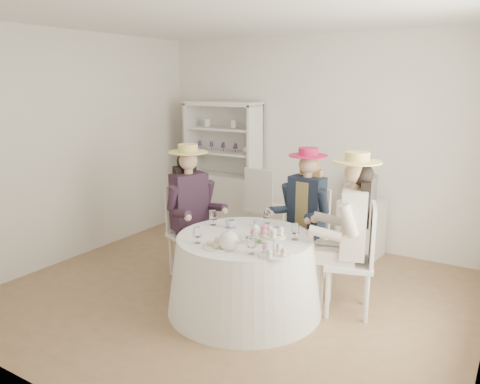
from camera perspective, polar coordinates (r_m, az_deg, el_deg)
The scene contains 22 objects.
ground at distance 4.89m, azimuth -0.63°, elevation -12.29°, with size 4.50×4.50×0.00m, color olive.
ceiling at distance 4.45m, azimuth -0.73°, elevation 20.88°, with size 4.50×4.50×0.00m, color white.
wall_back at distance 6.24m, azimuth 9.27°, elevation 6.11°, with size 4.50×4.50×0.00m, color silver.
wall_front at distance 3.02m, azimuth -21.45°, elevation -2.25°, with size 4.50×4.50×0.00m, color silver.
wall_left at distance 5.98m, azimuth -19.28°, elevation 5.23°, with size 4.50×4.50×0.00m, color silver.
tea_table at distance 4.46m, azimuth 0.59°, elevation -9.84°, with size 1.46×1.46×0.72m.
hutch at distance 6.76m, azimuth -1.94°, elevation 0.83°, with size 1.21×0.72×1.84m.
side_table at distance 5.96m, azimuth 14.54°, elevation -4.28°, with size 0.46×0.46×0.72m, color silver.
hatbox at distance 5.82m, azimuth 14.83°, elevation 0.57°, with size 0.32×0.32×0.32m, color black.
guest_left at distance 5.06m, azimuth -6.06°, elevation -1.46°, with size 0.62×0.56×1.47m.
guest_mid at distance 5.02m, azimuth 7.99°, elevation -1.77°, with size 0.53×0.55×1.44m.
guest_right at distance 4.34m, azimuth 13.31°, elevation -3.88°, with size 0.62×0.57×1.52m.
spare_chair at distance 6.11m, azimuth 2.83°, elevation -1.46°, with size 0.43×0.43×1.04m.
teacup_a at distance 4.54m, azimuth -1.15°, elevation -4.00°, with size 0.10×0.10×0.08m, color white.
teacup_b at distance 4.60m, azimuth 1.98°, elevation -3.89°, with size 0.06×0.06×0.06m, color white.
teacup_c at distance 4.36m, azimuth 4.39°, elevation -4.84°, with size 0.09×0.09×0.07m, color white.
flower_bowl at distance 4.19m, azimuth 2.90°, elevation -5.76°, with size 0.19×0.19×0.05m, color white.
flower_arrangement at distance 4.14m, azimuth 2.68°, elevation -4.96°, with size 0.19×0.19×0.07m.
table_teapot at distance 3.98m, azimuth -1.34°, elevation -5.97°, with size 0.24×0.17×0.18m.
sandwich_plate at distance 4.06m, azimuth -2.76°, elevation -6.51°, with size 0.27×0.27×0.06m.
cupcake_stand at distance 3.85m, azimuth 4.20°, elevation -6.54°, with size 0.25×0.25×0.23m.
stemware_set at distance 4.31m, azimuth 0.60°, elevation -4.47°, with size 0.96×0.93×0.15m.
Camera 1 is at (2.37, -3.72, 2.11)m, focal length 35.00 mm.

